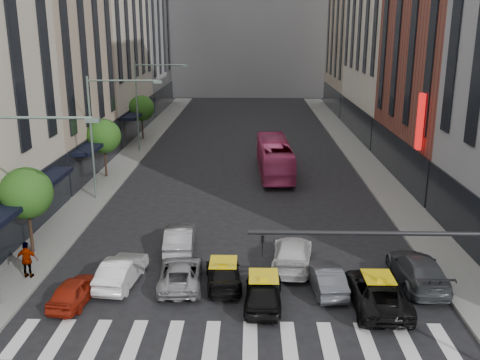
# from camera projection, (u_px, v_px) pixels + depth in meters

# --- Properties ---
(sidewalk_left) EXTENTS (3.00, 96.00, 0.15)m
(sidewalk_left) POSITION_uv_depth(u_px,v_px,m) (121.00, 165.00, 49.66)
(sidewalk_left) COLOR slate
(sidewalk_left) RESTS_ON ground
(sidewalk_right) EXTENTS (3.00, 96.00, 0.15)m
(sidewalk_right) POSITION_uv_depth(u_px,v_px,m) (369.00, 167.00, 49.19)
(sidewalk_right) COLOR slate
(sidewalk_right) RESTS_ON ground
(building_left_b) EXTENTS (8.00, 16.00, 24.00)m
(building_left_b) POSITION_uv_depth(u_px,v_px,m) (41.00, 33.00, 44.56)
(building_left_b) COLOR tan
(building_left_b) RESTS_ON ground
(building_left_d) EXTENTS (8.00, 18.00, 30.00)m
(building_left_d) POSITION_uv_depth(u_px,v_px,m) (134.00, 9.00, 79.29)
(building_left_d) COLOR gray
(building_left_d) RESTS_ON ground
(building_right_b) EXTENTS (8.00, 18.00, 26.00)m
(building_right_b) POSITION_uv_depth(u_px,v_px,m) (457.00, 20.00, 42.63)
(building_right_b) COLOR brown
(building_right_b) RESTS_ON ground
(building_right_d) EXTENTS (8.00, 18.00, 28.00)m
(building_right_d) POSITION_uv_depth(u_px,v_px,m) (363.00, 16.00, 78.87)
(building_right_d) COLOR tan
(building_right_d) RESTS_ON ground
(tree_near) EXTENTS (2.88, 2.88, 4.95)m
(tree_near) POSITION_uv_depth(u_px,v_px,m) (26.00, 193.00, 29.46)
(tree_near) COLOR black
(tree_near) RESTS_ON sidewalk_left
(tree_mid) EXTENTS (2.88, 2.88, 4.95)m
(tree_mid) POSITION_uv_depth(u_px,v_px,m) (104.00, 136.00, 44.83)
(tree_mid) COLOR black
(tree_mid) RESTS_ON sidewalk_left
(tree_far) EXTENTS (2.88, 2.88, 4.95)m
(tree_far) POSITION_uv_depth(u_px,v_px,m) (142.00, 108.00, 60.21)
(tree_far) COLOR black
(tree_far) RESTS_ON sidewalk_left
(streetlamp_near) EXTENTS (5.38, 0.25, 9.00)m
(streetlamp_near) POSITION_uv_depth(u_px,v_px,m) (5.00, 185.00, 23.03)
(streetlamp_near) COLOR gray
(streetlamp_near) RESTS_ON sidewalk_left
(streetlamp_mid) EXTENTS (5.38, 0.25, 9.00)m
(streetlamp_mid) POSITION_uv_depth(u_px,v_px,m) (104.00, 122.00, 38.41)
(streetlamp_mid) COLOR gray
(streetlamp_mid) RESTS_ON sidewalk_left
(streetlamp_far) EXTENTS (5.38, 0.25, 9.00)m
(streetlamp_far) POSITION_uv_depth(u_px,v_px,m) (146.00, 95.00, 53.79)
(streetlamp_far) COLOR gray
(streetlamp_far) RESTS_ON sidewalk_left
(traffic_signal) EXTENTS (10.10, 0.20, 6.00)m
(traffic_signal) POSITION_uv_depth(u_px,v_px,m) (458.00, 270.00, 18.26)
(traffic_signal) COLOR black
(traffic_signal) RESTS_ON ground
(liberty_sign) EXTENTS (0.30, 0.70, 4.00)m
(liberty_sign) POSITION_uv_depth(u_px,v_px,m) (420.00, 122.00, 37.92)
(liberty_sign) COLOR red
(liberty_sign) RESTS_ON ground
(car_red) EXTENTS (1.93, 3.80, 1.24)m
(car_red) POSITION_uv_depth(u_px,v_px,m) (75.00, 291.00, 24.96)
(car_red) COLOR maroon
(car_red) RESTS_ON ground
(car_white_front) EXTENTS (1.98, 4.43, 1.41)m
(car_white_front) POSITION_uv_depth(u_px,v_px,m) (121.00, 271.00, 26.80)
(car_white_front) COLOR silver
(car_white_front) RESTS_ON ground
(car_silver) EXTENTS (2.37, 4.64, 1.26)m
(car_silver) POSITION_uv_depth(u_px,v_px,m) (181.00, 273.00, 26.67)
(car_silver) COLOR #97979C
(car_silver) RESTS_ON ground
(taxi_left) EXTENTS (2.11, 4.34, 1.22)m
(taxi_left) POSITION_uv_depth(u_px,v_px,m) (223.00, 274.00, 26.69)
(taxi_left) COLOR black
(taxi_left) RESTS_ON ground
(taxi_center) EXTENTS (1.90, 4.32, 1.45)m
(taxi_center) POSITION_uv_depth(u_px,v_px,m) (263.00, 291.00, 24.73)
(taxi_center) COLOR black
(taxi_center) RESTS_ON ground
(car_grey_mid) EXTENTS (1.76, 4.09, 1.31)m
(car_grey_mid) POSITION_uv_depth(u_px,v_px,m) (326.00, 278.00, 26.14)
(car_grey_mid) COLOR #46494F
(car_grey_mid) RESTS_ON ground
(taxi_right) EXTENTS (2.44, 5.25, 1.46)m
(taxi_right) POSITION_uv_depth(u_px,v_px,m) (377.00, 292.00, 24.62)
(taxi_right) COLOR black
(taxi_right) RESTS_ON ground
(car_grey_curb) EXTENTS (2.21, 5.33, 1.54)m
(car_grey_curb) POSITION_uv_depth(u_px,v_px,m) (418.00, 270.00, 26.76)
(car_grey_curb) COLOR #3A3D41
(car_grey_curb) RESTS_ON ground
(car_row2_left) EXTENTS (1.88, 4.66, 1.50)m
(car_row2_left) POSITION_uv_depth(u_px,v_px,m) (180.00, 238.00, 30.79)
(car_row2_left) COLOR #95959A
(car_row2_left) RESTS_ON ground
(car_row2_right) EXTENTS (2.59, 5.26, 1.47)m
(car_row2_right) POSITION_uv_depth(u_px,v_px,m) (292.00, 253.00, 28.77)
(car_row2_right) COLOR silver
(car_row2_right) RESTS_ON ground
(bus) EXTENTS (2.99, 11.04, 3.05)m
(bus) POSITION_uv_depth(u_px,v_px,m) (275.00, 157.00, 46.65)
(bus) COLOR #BF386B
(bus) RESTS_ON ground
(pedestrian_far) EXTENTS (1.14, 0.50, 1.92)m
(pedestrian_far) POSITION_uv_depth(u_px,v_px,m) (27.00, 260.00, 27.07)
(pedestrian_far) COLOR gray
(pedestrian_far) RESTS_ON sidewalk_left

